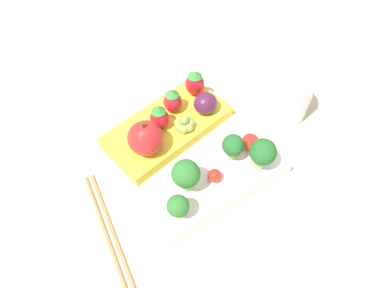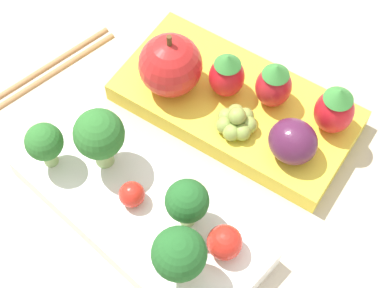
{
  "view_description": "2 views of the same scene",
  "coord_description": "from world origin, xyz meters",
  "px_view_note": "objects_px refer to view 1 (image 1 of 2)",
  "views": [
    {
      "loc": [
        0.19,
        0.24,
        0.48
      ],
      "look_at": [
        -0.0,
        -0.0,
        0.03
      ],
      "focal_mm": 32.0,
      "sensor_mm": 36.0,
      "label": 1
    },
    {
      "loc": [
        -0.17,
        0.21,
        0.49
      ],
      "look_at": [
        -0.0,
        -0.0,
        0.03
      ],
      "focal_mm": 60.0,
      "sensor_mm": 36.0,
      "label": 2
    }
  ],
  "objects_px": {
    "bento_box_fruit": "(169,126)",
    "apple": "(145,138)",
    "bento_box_savoury": "(218,180)",
    "broccoli_floret_2": "(233,146)",
    "drinking_cup": "(289,98)",
    "cherry_tomato_1": "(215,176)",
    "broccoli_floret_0": "(178,207)",
    "grape_cluster": "(184,124)",
    "strawberry_2": "(159,117)",
    "strawberry_0": "(195,83)",
    "chopsticks_pair": "(110,234)",
    "broccoli_floret_3": "(186,175)",
    "strawberry_1": "(172,101)",
    "broccoli_floret_1": "(263,153)",
    "plum": "(205,103)",
    "cherry_tomato_0": "(250,142)"
  },
  "relations": [
    {
      "from": "bento_box_fruit",
      "to": "apple",
      "type": "distance_m",
      "value": 0.07
    },
    {
      "from": "bento_box_savoury",
      "to": "broccoli_floret_2",
      "type": "xyz_separation_m",
      "value": [
        -0.04,
        -0.01,
        0.04
      ]
    },
    {
      "from": "bento_box_fruit",
      "to": "drinking_cup",
      "type": "relative_size",
      "value": 2.68
    },
    {
      "from": "bento_box_savoury",
      "to": "cherry_tomato_1",
      "type": "xyz_separation_m",
      "value": [
        0.01,
        -0.0,
        0.02
      ]
    },
    {
      "from": "broccoli_floret_0",
      "to": "grape_cluster",
      "type": "bearing_deg",
      "value": -129.75
    },
    {
      "from": "cherry_tomato_1",
      "to": "apple",
      "type": "bearing_deg",
      "value": -66.26
    },
    {
      "from": "strawberry_2",
      "to": "strawberry_0",
      "type": "bearing_deg",
      "value": -164.8
    },
    {
      "from": "strawberry_2",
      "to": "chopsticks_pair",
      "type": "height_order",
      "value": "strawberry_2"
    },
    {
      "from": "cherry_tomato_1",
      "to": "apple",
      "type": "xyz_separation_m",
      "value": [
        0.05,
        -0.11,
        0.02
      ]
    },
    {
      "from": "drinking_cup",
      "to": "broccoli_floret_3",
      "type": "bearing_deg",
      "value": 5.48
    },
    {
      "from": "strawberry_0",
      "to": "grape_cluster",
      "type": "xyz_separation_m",
      "value": [
        0.06,
        0.05,
        -0.02
      ]
    },
    {
      "from": "bento_box_fruit",
      "to": "strawberry_0",
      "type": "xyz_separation_m",
      "value": [
        -0.08,
        -0.03,
        0.04
      ]
    },
    {
      "from": "cherry_tomato_1",
      "to": "strawberry_1",
      "type": "distance_m",
      "value": 0.16
    },
    {
      "from": "broccoli_floret_1",
      "to": "drinking_cup",
      "type": "distance_m",
      "value": 0.14
    },
    {
      "from": "broccoli_floret_3",
      "to": "strawberry_1",
      "type": "relative_size",
      "value": 1.29
    },
    {
      "from": "apple",
      "to": "plum",
      "type": "xyz_separation_m",
      "value": [
        -0.12,
        -0.01,
        -0.01
      ]
    },
    {
      "from": "bento_box_savoury",
      "to": "apple",
      "type": "height_order",
      "value": "apple"
    },
    {
      "from": "broccoli_floret_3",
      "to": "cherry_tomato_0",
      "type": "relative_size",
      "value": 2.28
    },
    {
      "from": "bento_box_fruit",
      "to": "drinking_cup",
      "type": "distance_m",
      "value": 0.21
    },
    {
      "from": "broccoli_floret_0",
      "to": "broccoli_floret_3",
      "type": "relative_size",
      "value": 0.76
    },
    {
      "from": "bento_box_fruit",
      "to": "cherry_tomato_0",
      "type": "relative_size",
      "value": 8.08
    },
    {
      "from": "strawberry_0",
      "to": "chopsticks_pair",
      "type": "xyz_separation_m",
      "value": [
        0.26,
        0.13,
        -0.04
      ]
    },
    {
      "from": "broccoli_floret_1",
      "to": "broccoli_floret_3",
      "type": "distance_m",
      "value": 0.12
    },
    {
      "from": "strawberry_1",
      "to": "plum",
      "type": "bearing_deg",
      "value": 140.85
    },
    {
      "from": "broccoli_floret_1",
      "to": "strawberry_1",
      "type": "xyz_separation_m",
      "value": [
        0.04,
        -0.18,
        -0.02
      ]
    },
    {
      "from": "bento_box_savoury",
      "to": "cherry_tomato_0",
      "type": "xyz_separation_m",
      "value": [
        -0.08,
        -0.01,
        0.03
      ]
    },
    {
      "from": "broccoli_floret_0",
      "to": "drinking_cup",
      "type": "xyz_separation_m",
      "value": [
        -0.27,
        -0.05,
        -0.01
      ]
    },
    {
      "from": "cherry_tomato_0",
      "to": "plum",
      "type": "height_order",
      "value": "plum"
    },
    {
      "from": "broccoli_floret_0",
      "to": "broccoli_floret_1",
      "type": "xyz_separation_m",
      "value": [
        -0.15,
        0.01,
        0.01
      ]
    },
    {
      "from": "strawberry_1",
      "to": "plum",
      "type": "height_order",
      "value": "strawberry_1"
    },
    {
      "from": "broccoli_floret_3",
      "to": "cherry_tomato_1",
      "type": "distance_m",
      "value": 0.05
    },
    {
      "from": "cherry_tomato_0",
      "to": "grape_cluster",
      "type": "height_order",
      "value": "cherry_tomato_0"
    },
    {
      "from": "strawberry_0",
      "to": "plum",
      "type": "relative_size",
      "value": 1.24
    },
    {
      "from": "broccoli_floret_3",
      "to": "grape_cluster",
      "type": "bearing_deg",
      "value": -125.4
    },
    {
      "from": "bento_box_savoury",
      "to": "strawberry_0",
      "type": "xyz_separation_m",
      "value": [
        -0.08,
        -0.16,
        0.03
      ]
    },
    {
      "from": "grape_cluster",
      "to": "cherry_tomato_0",
      "type": "bearing_deg",
      "value": 121.02
    },
    {
      "from": "broccoli_floret_1",
      "to": "chopsticks_pair",
      "type": "xyz_separation_m",
      "value": [
        0.24,
        -0.06,
        -0.06
      ]
    },
    {
      "from": "broccoli_floret_2",
      "to": "cherry_tomato_0",
      "type": "height_order",
      "value": "broccoli_floret_2"
    },
    {
      "from": "broccoli_floret_0",
      "to": "drinking_cup",
      "type": "relative_size",
      "value": 0.57
    },
    {
      "from": "strawberry_1",
      "to": "broccoli_floret_3",
      "type": "bearing_deg",
      "value": 61.38
    },
    {
      "from": "chopsticks_pair",
      "to": "plum",
      "type": "bearing_deg",
      "value": -160.65
    },
    {
      "from": "broccoli_floret_3",
      "to": "broccoli_floret_2",
      "type": "bearing_deg",
      "value": 179.66
    },
    {
      "from": "cherry_tomato_0",
      "to": "chopsticks_pair",
      "type": "xyz_separation_m",
      "value": [
        0.25,
        -0.02,
        -0.03
      ]
    },
    {
      "from": "broccoli_floret_0",
      "to": "plum",
      "type": "bearing_deg",
      "value": -139.61
    },
    {
      "from": "cherry_tomato_0",
      "to": "strawberry_2",
      "type": "bearing_deg",
      "value": -54.32
    },
    {
      "from": "cherry_tomato_1",
      "to": "chopsticks_pair",
      "type": "bearing_deg",
      "value": -10.41
    },
    {
      "from": "plum",
      "to": "chopsticks_pair",
      "type": "relative_size",
      "value": 0.2
    },
    {
      "from": "apple",
      "to": "bento_box_fruit",
      "type": "bearing_deg",
      "value": -158.24
    },
    {
      "from": "broccoli_floret_0",
      "to": "strawberry_1",
      "type": "distance_m",
      "value": 0.2
    },
    {
      "from": "bento_box_fruit",
      "to": "plum",
      "type": "height_order",
      "value": "plum"
    }
  ]
}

